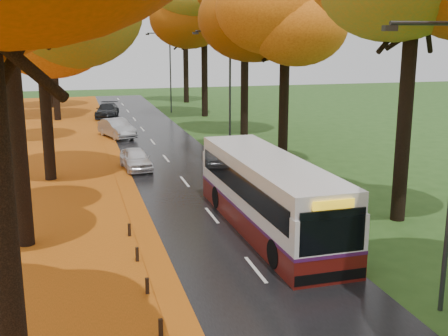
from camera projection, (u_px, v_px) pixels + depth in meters
name	position (u px, v px, depth m)	size (l,w,h in m)	color
road	(181.00, 177.00, 30.84)	(6.50, 90.00, 0.04)	black
centre_line	(181.00, 177.00, 30.83)	(0.12, 90.00, 0.01)	silver
leaf_verge	(7.00, 189.00, 28.54)	(12.00, 90.00, 0.02)	#8D470C
leaf_drift	(125.00, 181.00, 30.05)	(0.90, 90.00, 0.01)	#D16115
streetlamp_near	(447.00, 148.00, 14.80)	(2.45, 0.18, 8.00)	#333538
streetlamp_mid	(226.00, 83.00, 35.47)	(2.45, 0.18, 8.00)	#333538
streetlamp_far	(168.00, 66.00, 56.13)	(2.45, 0.18, 8.00)	#333538
bus	(268.00, 193.00, 22.19)	(2.77, 11.06, 2.90)	#53110C
car_white	(136.00, 159.00, 32.56)	(1.46, 3.63, 1.24)	silver
car_silver	(117.00, 128.00, 42.79)	(1.51, 4.34, 1.43)	gray
car_dark	(107.00, 110.00, 53.41)	(1.89, 4.65, 1.35)	black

